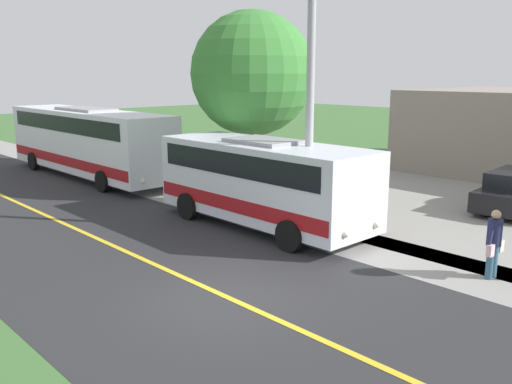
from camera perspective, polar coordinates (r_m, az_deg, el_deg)
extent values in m
plane|color=#3D6633|center=(12.26, -3.01, -10.87)|extent=(120.00, 120.00, 0.00)
cube|color=#28282B|center=(12.26, -3.01, -10.85)|extent=(8.00, 100.00, 0.01)
cube|color=gray|center=(15.90, 11.53, -5.61)|extent=(2.40, 100.00, 0.01)
cube|color=gold|center=(12.26, -3.01, -10.83)|extent=(0.16, 100.00, 0.00)
cube|color=silver|center=(17.31, 0.76, 1.28)|extent=(2.50, 7.57, 2.33)
cube|color=maroon|center=(17.44, 0.76, -0.70)|extent=(2.54, 7.42, 0.44)
cube|color=black|center=(17.21, 0.77, 3.30)|extent=(2.54, 6.81, 0.70)
cube|color=gray|center=(17.12, 0.78, 5.32)|extent=(1.50, 2.27, 0.12)
cylinder|color=black|center=(16.94, 9.34, -2.83)|extent=(0.25, 0.90, 0.90)
cylinder|color=black|center=(15.10, 3.51, -4.56)|extent=(0.25, 0.90, 0.90)
cylinder|color=black|center=(20.05, -1.32, -0.31)|extent=(0.25, 0.90, 0.90)
cylinder|color=black|center=(18.52, -7.09, -1.46)|extent=(0.25, 0.90, 0.90)
sphere|color=#F2EACC|center=(15.62, 12.35, -3.30)|extent=(0.20, 0.20, 0.20)
sphere|color=#F2EACC|center=(14.54, 9.25, -4.34)|extent=(0.20, 0.20, 0.20)
cube|color=white|center=(26.97, -17.05, 5.17)|extent=(2.46, 11.62, 2.76)
cube|color=maroon|center=(27.08, -16.94, 3.42)|extent=(2.50, 11.39, 0.44)
cube|color=black|center=(26.89, -17.16, 6.92)|extent=(2.50, 10.46, 0.70)
cube|color=gray|center=(26.85, -17.24, 8.21)|extent=(1.47, 3.49, 0.12)
cylinder|color=black|center=(24.64, -10.56, 1.86)|extent=(0.25, 0.90, 0.90)
cylinder|color=black|center=(23.43, -15.62, 1.08)|extent=(0.25, 0.90, 0.90)
cylinder|color=black|center=(30.89, -17.83, 3.56)|extent=(0.25, 0.90, 0.90)
cylinder|color=black|center=(29.93, -22.07, 2.98)|extent=(0.25, 0.90, 0.90)
sphere|color=#F2EACC|center=(22.46, -8.69, 1.57)|extent=(0.20, 0.20, 0.20)
sphere|color=#F2EACC|center=(21.74, -11.62, 1.11)|extent=(0.20, 0.20, 0.20)
cylinder|color=#335972|center=(14.44, 23.42, -6.56)|extent=(0.18, 0.18, 0.81)
cylinder|color=#335972|center=(14.27, 23.09, -6.75)|extent=(0.18, 0.18, 0.81)
cylinder|color=#1E2347|center=(14.15, 23.50, -3.85)|extent=(0.34, 0.34, 0.64)
sphere|color=tan|center=(14.04, 23.65, -2.16)|extent=(0.22, 0.22, 0.22)
cylinder|color=#1E2347|center=(14.30, 23.81, -3.58)|extent=(0.27, 0.10, 0.58)
cube|color=beige|center=(14.46, 23.97, -5.13)|extent=(0.20, 0.12, 0.28)
cylinder|color=#1E2347|center=(13.98, 23.21, -3.88)|extent=(0.27, 0.10, 0.58)
cube|color=beige|center=(14.00, 23.13, -5.61)|extent=(0.20, 0.12, 0.28)
cylinder|color=#9E9EA3|center=(16.34, 5.59, 7.74)|extent=(0.24, 0.24, 7.08)
cylinder|color=black|center=(23.23, 24.33, 0.01)|extent=(0.65, 0.27, 0.64)
cylinder|color=black|center=(20.70, 21.92, -1.18)|extent=(0.65, 0.27, 0.64)
cylinder|color=#4C3826|center=(21.82, -0.39, 3.53)|extent=(0.36, 0.36, 3.00)
sphere|color=#387A33|center=(21.57, -0.40, 12.18)|extent=(4.76, 4.76, 4.76)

